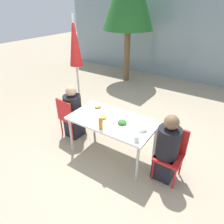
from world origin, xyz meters
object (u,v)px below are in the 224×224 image
closed_umbrella (75,50)px  salad_bowl (142,129)px  person_left (73,113)px  chair_right (171,150)px  person_right (167,150)px  chair_left (69,115)px  bottle (101,123)px  drinking_cup (137,139)px

closed_umbrella → salad_bowl: size_ratio=14.92×
person_left → closed_umbrella: (-0.33, 0.57, 1.11)m
chair_right → salad_bowl: chair_right is taller
person_left → closed_umbrella: closed_umbrella is taller
person_left → person_right: size_ratio=0.97×
chair_left → person_right: 2.04m
chair_right → closed_umbrella: closed_umbrella is taller
chair_left → closed_umbrella: bearing=117.8°
closed_umbrella → chair_left: bearing=-66.7°
chair_left → bottle: bearing=-12.5°
closed_umbrella → drinking_cup: 2.32m
chair_left → person_left: size_ratio=0.77×
person_left → salad_bowl: person_left is taller
chair_right → person_right: bearing=58.1°
salad_bowl → person_left: bearing=177.0°
closed_umbrella → person_right: bearing=-15.3°
closed_umbrella → bottle: 1.82m
chair_left → person_left: bearing=58.1°
chair_left → chair_right: bearing=7.0°
drinking_cup → bottle: bearing=-177.9°
person_right → chair_right: bearing=-121.9°
person_left → drinking_cup: size_ratio=12.98×
person_left → chair_right: size_ratio=1.30×
salad_bowl → person_right: bearing=2.1°
person_right → chair_left: bearing=-0.4°
drinking_cup → chair_right: bearing=42.9°
chair_left → salad_bowl: chair_left is taller
chair_right → person_right: person_right is taller
person_left → closed_umbrella: size_ratio=0.48×
person_left → person_right: bearing=2.6°
chair_left → bottle: size_ratio=3.98×
chair_right → bottle: size_ratio=3.98×
chair_left → person_right: person_right is taller
person_left → closed_umbrella: bearing=124.9°
closed_umbrella → drinking_cup: bearing=-25.9°
bottle → drinking_cup: size_ratio=2.51×
person_right → drinking_cup: (-0.37, -0.31, 0.25)m
chair_right → closed_umbrella: bearing=-13.8°
chair_right → person_left: bearing=-0.2°
person_left → person_right: 1.98m
person_left → closed_umbrella: 1.29m
chair_right → drinking_cup: 0.64m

